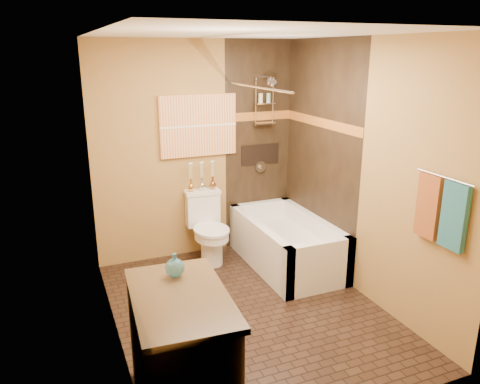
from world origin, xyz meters
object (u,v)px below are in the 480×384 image
sunset_painting (198,126)px  bathtub (286,247)px  toilet (208,227)px  vanity (181,354)px

sunset_painting → bathtub: 1.70m
toilet → bathtub: bearing=-26.8°
sunset_painting → bathtub: bearing=-42.8°
toilet → sunset_painting: bearing=93.5°
bathtub → vanity: vanity is taller
sunset_painting → vanity: sunset_painting is taller
toilet → vanity: bearing=-109.5°
toilet → vanity: vanity is taller
bathtub → vanity: bearing=-134.6°
bathtub → toilet: bearing=149.7°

